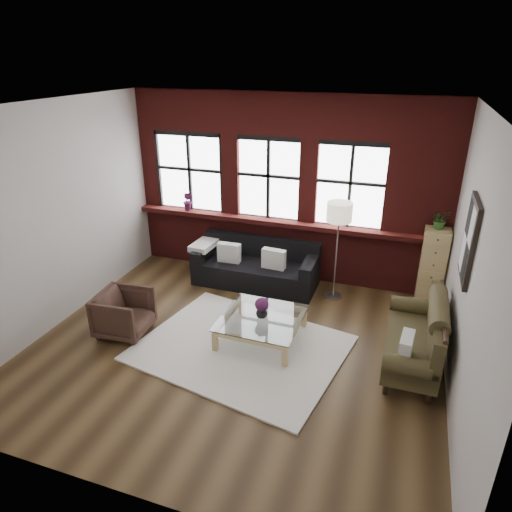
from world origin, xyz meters
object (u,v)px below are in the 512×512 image
(armchair, at_px, (124,313))
(coffee_table, at_px, (262,328))
(floor_lamp, at_px, (337,247))
(vintage_settee, at_px, (413,335))
(drawer_chest, at_px, (432,266))
(dark_sofa, at_px, (256,264))
(vase, at_px, (262,312))

(armchair, relative_size, coffee_table, 0.64)
(floor_lamp, bearing_deg, vintage_settee, -49.44)
(drawer_chest, height_order, floor_lamp, floor_lamp)
(coffee_table, bearing_deg, armchair, -165.91)
(coffee_table, height_order, drawer_chest, drawer_chest)
(coffee_table, bearing_deg, vintage_settee, 2.96)
(dark_sofa, relative_size, vintage_settee, 1.28)
(vase, relative_size, drawer_chest, 0.13)
(armchair, bearing_deg, floor_lamp, -56.90)
(dark_sofa, relative_size, vase, 12.73)
(vase, distance_m, floor_lamp, 1.81)
(vintage_settee, distance_m, drawer_chest, 1.86)
(dark_sofa, bearing_deg, vintage_settee, -29.52)
(armchair, xyz_separation_m, vase, (1.93, 0.48, 0.12))
(coffee_table, bearing_deg, dark_sofa, 111.60)
(armchair, distance_m, drawer_chest, 4.84)
(vintage_settee, xyz_separation_m, floor_lamp, (-1.26, 1.48, 0.45))
(vase, height_order, floor_lamp, floor_lamp)
(vintage_settee, bearing_deg, vase, -177.04)
(armchair, xyz_separation_m, floor_lamp, (2.68, 2.06, 0.57))
(dark_sofa, height_order, vase, dark_sofa)
(dark_sofa, bearing_deg, armchair, -121.79)
(vase, xyz_separation_m, drawer_chest, (2.24, 1.94, 0.19))
(dark_sofa, distance_m, vase, 1.73)
(vase, bearing_deg, coffee_table, -90.00)
(dark_sofa, xyz_separation_m, vase, (0.64, -1.60, 0.06))
(vintage_settee, distance_m, vase, 2.02)
(vase, bearing_deg, drawer_chest, 40.91)
(coffee_table, xyz_separation_m, floor_lamp, (0.75, 1.58, 0.72))
(vintage_settee, relative_size, drawer_chest, 1.31)
(dark_sofa, relative_size, drawer_chest, 1.68)
(armchair, bearing_deg, dark_sofa, -36.29)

